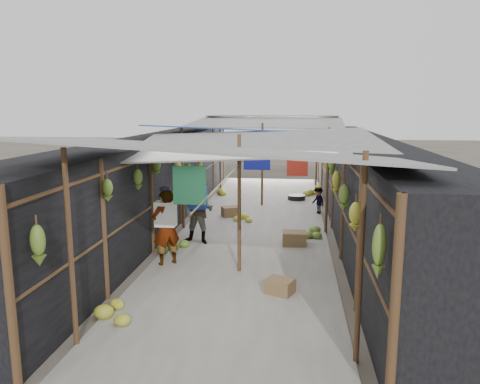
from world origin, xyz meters
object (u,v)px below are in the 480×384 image
at_px(vendor_seated, 318,201).
at_px(shopper_blue, 198,210).
at_px(crate_near, 280,287).
at_px(vendor_elderly, 166,228).
at_px(black_basin, 296,198).

bearing_deg(vendor_seated, shopper_blue, -73.21).
bearing_deg(vendor_seated, crate_near, -40.90).
relative_size(crate_near, vendor_seated, 0.55).
bearing_deg(vendor_elderly, shopper_blue, -139.88).
height_order(black_basin, vendor_seated, vendor_seated).
xyz_separation_m(vendor_elderly, vendor_seated, (3.17, 4.80, -0.36)).
bearing_deg(black_basin, vendor_elderly, -110.58).
relative_size(black_basin, shopper_blue, 0.38).
distance_m(black_basin, shopper_blue, 5.80).
height_order(vendor_elderly, shopper_blue, shopper_blue).
relative_size(black_basin, vendor_elderly, 0.39).
height_order(crate_near, black_basin, crate_near).
xyz_separation_m(crate_near, shopper_blue, (-1.95, 2.72, 0.65)).
relative_size(shopper_blue, vendor_seated, 1.94).
height_order(crate_near, vendor_seated, vendor_seated).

